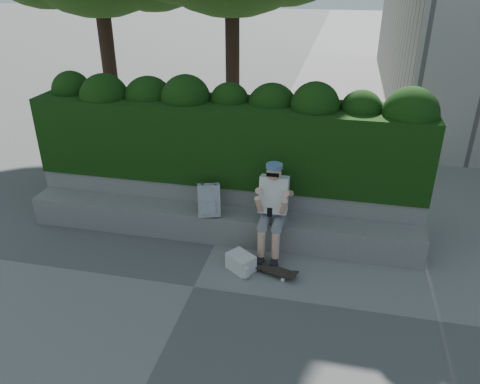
% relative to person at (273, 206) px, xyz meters
% --- Properties ---
extents(ground, '(80.00, 80.00, 0.00)m').
position_rel_person_xyz_m(ground, '(-0.86, -1.07, -0.75)').
color(ground, slate).
rests_on(ground, ground).
extents(bench_ledge, '(6.00, 0.45, 0.45)m').
position_rel_person_xyz_m(bench_ledge, '(-0.86, 0.18, -0.53)').
color(bench_ledge, gray).
rests_on(bench_ledge, ground).
extents(planter_wall, '(6.00, 0.50, 0.75)m').
position_rel_person_xyz_m(planter_wall, '(-0.86, 0.66, -0.38)').
color(planter_wall, gray).
rests_on(planter_wall, ground).
extents(hedge, '(6.00, 1.00, 1.20)m').
position_rel_person_xyz_m(hedge, '(-0.86, 0.88, 0.60)').
color(hedge, black).
rests_on(hedge, planter_wall).
extents(person, '(0.40, 0.76, 1.38)m').
position_rel_person_xyz_m(person, '(0.00, 0.00, 0.00)').
color(person, slate).
rests_on(person, ground).
extents(skateboard, '(0.77, 0.40, 0.08)m').
position_rel_person_xyz_m(skateboard, '(0.04, -0.54, -0.69)').
color(skateboard, black).
rests_on(skateboard, ground).
extents(backpack_plaid, '(0.36, 0.26, 0.48)m').
position_rel_person_xyz_m(backpack_plaid, '(-0.96, 0.08, -0.06)').
color(backpack_plaid, silver).
rests_on(backpack_plaid, bench_ledge).
extents(backpack_ground, '(0.45, 0.43, 0.24)m').
position_rel_person_xyz_m(backpack_ground, '(-0.34, -0.56, -0.63)').
color(backpack_ground, silver).
rests_on(backpack_ground, ground).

